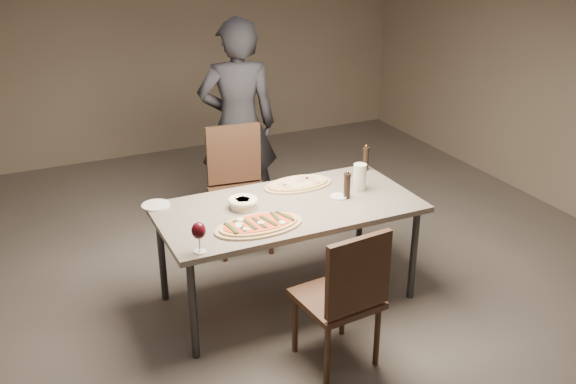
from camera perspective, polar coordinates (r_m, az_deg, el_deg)
name	(u,v)px	position (r m, az deg, el deg)	size (l,w,h in m)	color
room	(288,114)	(4.19, 0.00, 6.91)	(7.00, 7.00, 7.00)	#5B534E
dining_table	(288,213)	(4.44, 0.00, -1.86)	(1.80, 0.90, 0.75)	slate
zucchini_pizza	(259,225)	(4.11, -2.63, -2.94)	(0.59, 0.33, 0.05)	tan
ham_pizza	(298,184)	(4.73, 0.91, 0.73)	(0.53, 0.29, 0.04)	tan
bread_basket	(243,202)	(4.37, -4.03, -0.92)	(0.20, 0.20, 0.07)	beige
oil_dish	(339,197)	(4.55, 4.54, -0.41)	(0.12, 0.12, 0.01)	white
pepper_mill_left	(347,185)	(4.51, 5.27, 0.60)	(0.05, 0.05, 0.21)	black
pepper_mill_right	(366,158)	(5.03, 6.93, 3.01)	(0.05, 0.05, 0.21)	black
carafe	(360,177)	(4.66, 6.39, 1.33)	(0.09, 0.09, 0.20)	silver
wine_glass	(199,232)	(3.80, -7.94, -3.52)	(0.09, 0.09, 0.20)	silver
side_plate	(156,205)	(4.50, -11.67, -1.16)	(0.19, 0.19, 0.01)	white
chair_near	(346,293)	(3.87, 5.14, -8.89)	(0.49, 0.49, 0.95)	#42291B
chair_far	(238,181)	(5.32, -4.48, 1.00)	(0.53, 0.53, 1.01)	#42291B
diner	(238,125)	(5.56, -4.46, 5.94)	(0.67, 0.44, 1.84)	black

